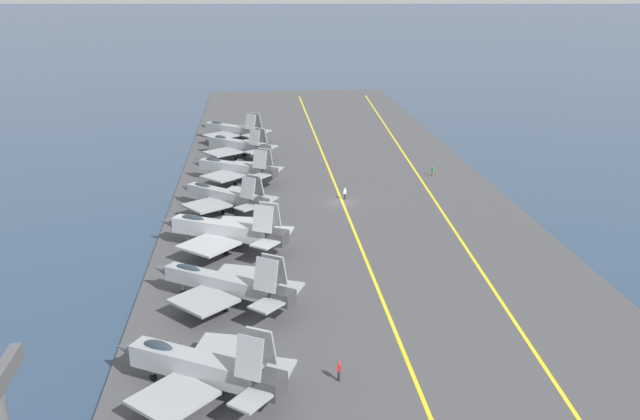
{
  "coord_description": "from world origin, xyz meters",
  "views": [
    {
      "loc": [
        -94.97,
        12.39,
        31.59
      ],
      "look_at": [
        -10.72,
        4.36,
        2.9
      ],
      "focal_mm": 38.0,
      "sensor_mm": 36.0,
      "label": 1
    }
  ],
  "objects_px": {
    "parked_jet_third": "(224,230)",
    "crew_green_vest": "(433,170)",
    "parked_jet_fifth": "(234,168)",
    "crew_red_vest": "(339,370)",
    "parked_jet_nearest": "(198,366)",
    "parked_jet_seventh": "(232,130)",
    "crew_white_vest": "(345,193)",
    "parked_jet_second": "(223,283)",
    "parked_jet_fourth": "(223,196)",
    "parked_jet_sixth": "(236,145)"
  },
  "relations": [
    {
      "from": "parked_jet_fourth",
      "to": "crew_red_vest",
      "type": "height_order",
      "value": "parked_jet_fourth"
    },
    {
      "from": "crew_white_vest",
      "to": "parked_jet_second",
      "type": "bearing_deg",
      "value": 153.67
    },
    {
      "from": "parked_jet_nearest",
      "to": "parked_jet_third",
      "type": "height_order",
      "value": "parked_jet_third"
    },
    {
      "from": "parked_jet_fifth",
      "to": "parked_jet_third",
      "type": "bearing_deg",
      "value": 178.86
    },
    {
      "from": "parked_jet_sixth",
      "to": "parked_jet_seventh",
      "type": "relative_size",
      "value": 0.94
    },
    {
      "from": "parked_jet_sixth",
      "to": "crew_green_vest",
      "type": "distance_m",
      "value": 36.72
    },
    {
      "from": "parked_jet_fifth",
      "to": "crew_green_vest",
      "type": "xyz_separation_m",
      "value": [
        1.13,
        -33.11,
        -1.56
      ]
    },
    {
      "from": "crew_white_vest",
      "to": "parked_jet_sixth",
      "type": "bearing_deg",
      "value": 31.75
    },
    {
      "from": "parked_jet_sixth",
      "to": "parked_jet_third",
      "type": "bearing_deg",
      "value": 179.38
    },
    {
      "from": "parked_jet_third",
      "to": "crew_green_vest",
      "type": "distance_m",
      "value": 45.37
    },
    {
      "from": "parked_jet_second",
      "to": "parked_jet_seventh",
      "type": "distance_m",
      "value": 74.7
    },
    {
      "from": "parked_jet_fourth",
      "to": "parked_jet_seventh",
      "type": "height_order",
      "value": "parked_jet_seventh"
    },
    {
      "from": "parked_jet_sixth",
      "to": "crew_red_vest",
      "type": "distance_m",
      "value": 76.26
    },
    {
      "from": "crew_white_vest",
      "to": "crew_green_vest",
      "type": "bearing_deg",
      "value": -54.95
    },
    {
      "from": "parked_jet_nearest",
      "to": "parked_jet_seventh",
      "type": "xyz_separation_m",
      "value": [
        90.08,
        -0.15,
        -0.06
      ]
    },
    {
      "from": "parked_jet_second",
      "to": "parked_jet_fourth",
      "type": "height_order",
      "value": "parked_jet_second"
    },
    {
      "from": "crew_green_vest",
      "to": "parked_jet_fifth",
      "type": "bearing_deg",
      "value": 91.95
    },
    {
      "from": "parked_jet_nearest",
      "to": "crew_white_vest",
      "type": "xyz_separation_m",
      "value": [
        49.19,
        -18.06,
        -1.5
      ]
    },
    {
      "from": "parked_jet_seventh",
      "to": "crew_white_vest",
      "type": "bearing_deg",
      "value": -156.34
    },
    {
      "from": "parked_jet_third",
      "to": "crew_green_vest",
      "type": "bearing_deg",
      "value": -48.01
    },
    {
      "from": "parked_jet_second",
      "to": "parked_jet_fourth",
      "type": "relative_size",
      "value": 1.09
    },
    {
      "from": "parked_jet_third",
      "to": "parked_jet_sixth",
      "type": "relative_size",
      "value": 1.17
    },
    {
      "from": "parked_jet_second",
      "to": "parked_jet_third",
      "type": "relative_size",
      "value": 0.95
    },
    {
      "from": "crew_red_vest",
      "to": "crew_green_vest",
      "type": "bearing_deg",
      "value": -21.16
    },
    {
      "from": "parked_jet_fourth",
      "to": "parked_jet_seventh",
      "type": "bearing_deg",
      "value": 0.0
    },
    {
      "from": "parked_jet_fourth",
      "to": "crew_green_vest",
      "type": "height_order",
      "value": "parked_jet_fourth"
    },
    {
      "from": "parked_jet_sixth",
      "to": "parked_jet_nearest",
      "type": "bearing_deg",
      "value": 179.05
    },
    {
      "from": "parked_jet_sixth",
      "to": "parked_jet_second",
      "type": "bearing_deg",
      "value": -179.95
    },
    {
      "from": "parked_jet_nearest",
      "to": "parked_jet_fifth",
      "type": "xyz_separation_m",
      "value": [
        59.58,
        -1.35,
        0.04
      ]
    },
    {
      "from": "parked_jet_fifth",
      "to": "crew_red_vest",
      "type": "distance_m",
      "value": 59.7
    },
    {
      "from": "parked_jet_fifth",
      "to": "crew_green_vest",
      "type": "height_order",
      "value": "parked_jet_fifth"
    },
    {
      "from": "crew_white_vest",
      "to": "parked_jet_nearest",
      "type": "bearing_deg",
      "value": 159.84
    },
    {
      "from": "crew_red_vest",
      "to": "parked_jet_second",
      "type": "bearing_deg",
      "value": 34.11
    },
    {
      "from": "crew_green_vest",
      "to": "crew_white_vest",
      "type": "xyz_separation_m",
      "value": [
        -11.51,
        16.41,
        0.03
      ]
    },
    {
      "from": "parked_jet_third",
      "to": "parked_jet_fourth",
      "type": "relative_size",
      "value": 1.15
    },
    {
      "from": "parked_jet_second",
      "to": "parked_jet_fifth",
      "type": "bearing_deg",
      "value": -0.04
    },
    {
      "from": "crew_green_vest",
      "to": "parked_jet_second",
      "type": "bearing_deg",
      "value": 143.82
    },
    {
      "from": "parked_jet_second",
      "to": "parked_jet_third",
      "type": "xyz_separation_m",
      "value": [
        14.99,
        0.55,
        0.18
      ]
    },
    {
      "from": "parked_jet_second",
      "to": "parked_jet_sixth",
      "type": "bearing_deg",
      "value": 0.05
    },
    {
      "from": "parked_jet_fifth",
      "to": "crew_green_vest",
      "type": "bearing_deg",
      "value": -88.05
    },
    {
      "from": "parked_jet_nearest",
      "to": "parked_jet_fourth",
      "type": "relative_size",
      "value": 1.03
    },
    {
      "from": "parked_jet_sixth",
      "to": "crew_red_vest",
      "type": "bearing_deg",
      "value": -172.48
    },
    {
      "from": "parked_jet_nearest",
      "to": "crew_white_vest",
      "type": "bearing_deg",
      "value": -20.16
    },
    {
      "from": "parked_jet_fourth",
      "to": "parked_jet_sixth",
      "type": "relative_size",
      "value": 1.02
    },
    {
      "from": "parked_jet_nearest",
      "to": "crew_red_vest",
      "type": "height_order",
      "value": "parked_jet_nearest"
    },
    {
      "from": "parked_jet_third",
      "to": "crew_red_vest",
      "type": "relative_size",
      "value": 9.32
    },
    {
      "from": "parked_jet_sixth",
      "to": "parked_jet_seventh",
      "type": "height_order",
      "value": "parked_jet_seventh"
    },
    {
      "from": "crew_green_vest",
      "to": "crew_white_vest",
      "type": "bearing_deg",
      "value": 125.05
    },
    {
      "from": "parked_jet_fifth",
      "to": "crew_red_vest",
      "type": "relative_size",
      "value": 8.59
    },
    {
      "from": "parked_jet_fourth",
      "to": "crew_red_vest",
      "type": "distance_m",
      "value": 46.03
    }
  ]
}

